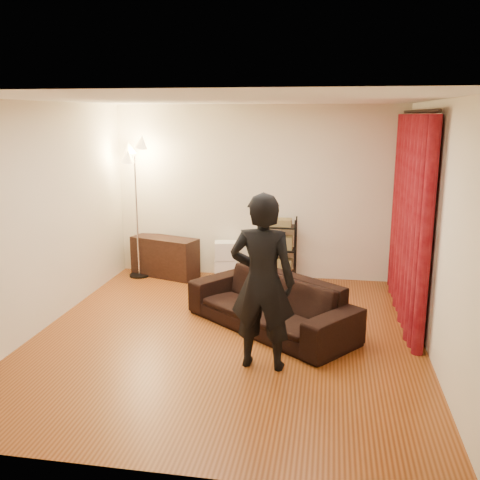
% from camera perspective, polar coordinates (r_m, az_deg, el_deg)
% --- Properties ---
extents(floor, '(5.00, 5.00, 0.00)m').
position_cam_1_polar(floor, '(6.39, -1.36, -10.23)').
color(floor, brown).
rests_on(floor, ground).
extents(ceiling, '(5.00, 5.00, 0.00)m').
position_cam_1_polar(ceiling, '(5.86, -1.51, 14.76)').
color(ceiling, white).
rests_on(ceiling, ground).
extents(wall_back, '(5.00, 0.00, 5.00)m').
position_cam_1_polar(wall_back, '(8.41, 1.86, 5.07)').
color(wall_back, '#ECE1C7').
rests_on(wall_back, ground).
extents(wall_front, '(5.00, 0.00, 5.00)m').
position_cam_1_polar(wall_front, '(3.64, -9.07, -6.06)').
color(wall_front, '#ECE1C7').
rests_on(wall_front, ground).
extents(wall_left, '(0.00, 5.00, 5.00)m').
position_cam_1_polar(wall_left, '(6.78, -20.46, 2.25)').
color(wall_left, '#ECE1C7').
rests_on(wall_left, ground).
extents(wall_right, '(0.00, 5.00, 5.00)m').
position_cam_1_polar(wall_right, '(5.98, 20.26, 0.89)').
color(wall_right, '#ECE1C7').
rests_on(wall_right, ground).
extents(curtain_rod, '(0.04, 2.65, 0.04)m').
position_cam_1_polar(curtain_rod, '(6.95, 18.59, 12.87)').
color(curtain_rod, black).
rests_on(curtain_rod, wall_right).
extents(curtain, '(0.22, 2.65, 2.55)m').
position_cam_1_polar(curtain, '(7.06, 17.66, 2.26)').
color(curtain, maroon).
rests_on(curtain, ground).
extents(sofa, '(2.25, 2.02, 0.64)m').
position_cam_1_polar(sofa, '(6.51, 3.27, -6.76)').
color(sofa, black).
rests_on(sofa, ground).
extents(person, '(0.69, 0.48, 1.82)m').
position_cam_1_polar(person, '(5.37, 2.40, -4.52)').
color(person, black).
rests_on(person, ground).
extents(media_cabinet, '(1.15, 0.72, 0.63)m').
position_cam_1_polar(media_cabinet, '(8.67, -8.00, -1.79)').
color(media_cabinet, black).
rests_on(media_cabinet, ground).
extents(storage_boxes, '(0.41, 0.36, 0.59)m').
position_cam_1_polar(storage_boxes, '(8.52, -1.54, -2.08)').
color(storage_boxes, silver).
rests_on(storage_boxes, ground).
extents(wire_shelf, '(0.49, 0.36, 1.01)m').
position_cam_1_polar(wire_shelf, '(8.31, 4.34, -1.02)').
color(wire_shelf, black).
rests_on(wire_shelf, ground).
extents(floor_lamp, '(0.51, 0.51, 2.14)m').
position_cam_1_polar(floor_lamp, '(8.55, -10.97, 3.08)').
color(floor_lamp, silver).
rests_on(floor_lamp, ground).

